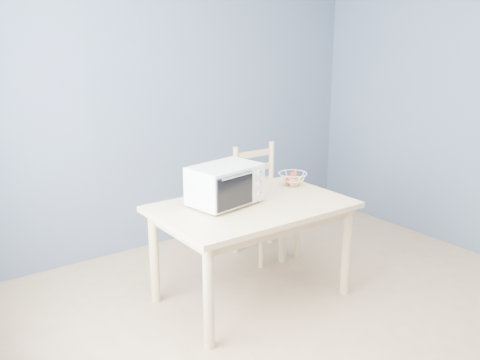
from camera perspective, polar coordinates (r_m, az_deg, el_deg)
room at (r=3.24m, az=13.07°, el=3.31°), size 4.01×4.51×2.61m
dining_table at (r=3.92m, az=1.30°, el=-4.01°), size 1.40×0.90×0.75m
toaster_oven at (r=3.82m, az=-1.83°, el=-0.51°), size 0.55×0.44×0.29m
fruit_basket at (r=4.34m, az=5.62°, el=0.11°), size 0.26×0.26×0.12m
dining_chair at (r=4.77m, az=2.53°, el=-2.36°), size 0.47×0.47×0.99m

